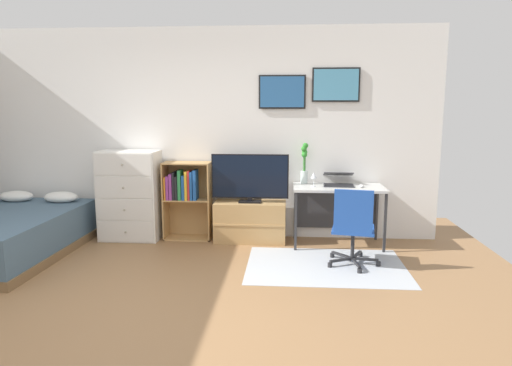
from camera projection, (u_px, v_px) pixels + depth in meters
name	position (u px, v px, depth m)	size (l,w,h in m)	color
ground_plane	(147.00, 315.00, 3.72)	(7.20, 7.20, 0.00)	#936B44
wall_back_with_posters	(202.00, 134.00, 5.88)	(6.12, 0.09, 2.70)	white
area_rug	(326.00, 266.00, 4.87)	(1.70, 1.20, 0.01)	#B2B7BC
bed	(5.00, 235.00, 5.18)	(1.42, 2.02, 0.62)	brown
dresser	(130.00, 195.00, 5.81)	(0.76, 0.46, 1.15)	white
bookshelf	(185.00, 193.00, 5.81)	(0.60, 0.30, 1.00)	tan
tv_stand	(250.00, 221.00, 5.76)	(0.90, 0.41, 0.51)	tan
television	(250.00, 178.00, 5.65)	(0.97, 0.16, 0.61)	black
desk	(338.00, 196.00, 5.61)	(1.11, 0.58, 0.74)	silver
office_chair	(353.00, 226.00, 4.78)	(0.58, 0.58, 0.86)	#232326
laptop	(339.00, 180.00, 5.61)	(0.39, 0.41, 0.16)	#333338
computer_mouse	(361.00, 186.00, 5.46)	(0.06, 0.10, 0.03)	silver
bamboo_vase	(304.00, 164.00, 5.70)	(0.09, 0.10, 0.52)	silver
wine_glass	(314.00, 176.00, 5.47)	(0.07, 0.07, 0.18)	silver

